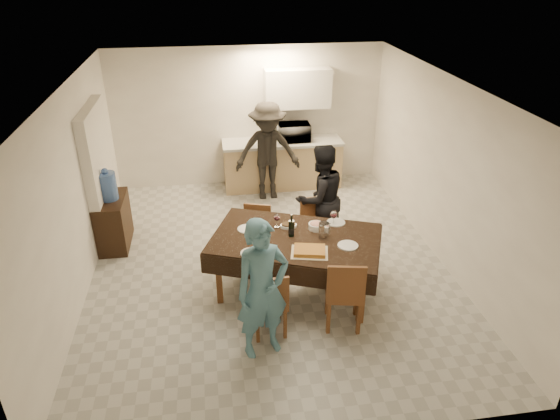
{
  "coord_description": "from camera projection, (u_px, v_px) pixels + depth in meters",
  "views": [
    {
      "loc": [
        -0.74,
        -6.06,
        4.06
      ],
      "look_at": [
        0.11,
        -0.3,
        1.03
      ],
      "focal_mm": 32.0,
      "sensor_mm": 36.0,
      "label": 1
    }
  ],
  "objects": [
    {
      "name": "wall_front",
      "position": [
        315.0,
        333.0,
        4.05
      ],
      "size": [
        5.0,
        0.02,
        2.6
      ],
      "primitive_type": "cube",
      "color": "white",
      "rests_on": "floor"
    },
    {
      "name": "salad_bowl",
      "position": [
        316.0,
        226.0,
        6.52
      ],
      "size": [
        0.2,
        0.2,
        0.08
      ],
      "primitive_type": "cylinder",
      "color": "silver",
      "rests_on": "dining_table"
    },
    {
      "name": "chair_far_left",
      "position": [
        256.0,
        234.0,
        7.01
      ],
      "size": [
        0.49,
        0.5,
        0.47
      ],
      "rotation": [
        0.0,
        0.0,
        2.83
      ],
      "color": "brown",
      "rests_on": "floor"
    },
    {
      "name": "plate_near_left",
      "position": [
        251.0,
        253.0,
        6.0
      ],
      "size": [
        0.26,
        0.26,
        0.01
      ],
      "primitive_type": "cylinder",
      "color": "silver",
      "rests_on": "dining_table"
    },
    {
      "name": "floor",
      "position": [
        269.0,
        264.0,
        7.29
      ],
      "size": [
        5.0,
        6.0,
        0.02
      ],
      "primitive_type": "cube",
      "color": "#B6B6B1",
      "rests_on": "ground"
    },
    {
      "name": "plate_near_right",
      "position": [
        348.0,
        246.0,
        6.16
      ],
      "size": [
        0.26,
        0.26,
        0.01
      ],
      "primitive_type": "cylinder",
      "color": "silver",
      "rests_on": "dining_table"
    },
    {
      "name": "stub_partition",
      "position": [
        100.0,
        175.0,
        7.54
      ],
      "size": [
        0.15,
        1.4,
        2.1
      ],
      "primitive_type": "cube",
      "color": "silver",
      "rests_on": "floor"
    },
    {
      "name": "chair_near_left",
      "position": [
        269.0,
        299.0,
        5.69
      ],
      "size": [
        0.43,
        0.43,
        0.48
      ],
      "rotation": [
        0.0,
        0.0,
        0.07
      ],
      "color": "brown",
      "rests_on": "floor"
    },
    {
      "name": "person_far",
      "position": [
        320.0,
        198.0,
        7.33
      ],
      "size": [
        0.98,
        0.88,
        1.66
      ],
      "primitive_type": "imported",
      "rotation": [
        0.0,
        0.0,
        3.52
      ],
      "color": "black",
      "rests_on": "floor"
    },
    {
      "name": "water_pitcher",
      "position": [
        324.0,
        230.0,
        6.3
      ],
      "size": [
        0.13,
        0.13,
        0.21
      ],
      "primitive_type": "cylinder",
      "color": "white",
      "rests_on": "dining_table"
    },
    {
      "name": "dining_table",
      "position": [
        296.0,
        240.0,
        6.36
      ],
      "size": [
        2.41,
        1.91,
        0.82
      ],
      "rotation": [
        0.0,
        0.0,
        -0.37
      ],
      "color": "black",
      "rests_on": "floor"
    },
    {
      "name": "plate_far_left",
      "position": [
        247.0,
        229.0,
        6.53
      ],
      "size": [
        0.24,
        0.24,
        0.01
      ],
      "primitive_type": "cylinder",
      "color": "silver",
      "rests_on": "dining_table"
    },
    {
      "name": "kitchen_worktop",
      "position": [
        282.0,
        142.0,
        9.31
      ],
      "size": [
        2.24,
        0.64,
        0.05
      ],
      "primitive_type": "cube",
      "color": "#B6B7B1",
      "rests_on": "kitchen_base_cabinet"
    },
    {
      "name": "wall_back",
      "position": [
        248.0,
        117.0,
        9.32
      ],
      "size": [
        5.0,
        0.02,
        2.6
      ],
      "primitive_type": "cube",
      "color": "white",
      "rests_on": "floor"
    },
    {
      "name": "person_near",
      "position": [
        262.0,
        290.0,
        5.35
      ],
      "size": [
        0.7,
        0.56,
        1.67
      ],
      "primitive_type": "imported",
      "rotation": [
        0.0,
        0.0,
        0.3
      ],
      "color": "teal",
      "rests_on": "floor"
    },
    {
      "name": "upper_cabinet",
      "position": [
        298.0,
        88.0,
        9.02
      ],
      "size": [
        1.2,
        0.34,
        0.7
      ],
      "primitive_type": "cube",
      "color": "silver",
      "rests_on": "wall_back"
    },
    {
      "name": "chair_far_right",
      "position": [
        318.0,
        228.0,
        7.11
      ],
      "size": [
        0.45,
        0.45,
        0.49
      ],
      "rotation": [
        0.0,
        0.0,
        3.23
      ],
      "color": "brown",
      "rests_on": "floor"
    },
    {
      "name": "plate_far_right",
      "position": [
        336.0,
        222.0,
        6.68
      ],
      "size": [
        0.25,
        0.25,
        0.01
      ],
      "primitive_type": "cylinder",
      "color": "silver",
      "rests_on": "dining_table"
    },
    {
      "name": "ceiling",
      "position": [
        267.0,
        86.0,
        6.09
      ],
      "size": [
        5.0,
        6.0,
        0.02
      ],
      "primitive_type": "cube",
      "color": "white",
      "rests_on": "wall_back"
    },
    {
      "name": "wall_right",
      "position": [
        445.0,
        172.0,
        7.01
      ],
      "size": [
        0.02,
        6.0,
        2.6
      ],
      "primitive_type": "cube",
      "color": "white",
      "rests_on": "floor"
    },
    {
      "name": "microwave",
      "position": [
        294.0,
        132.0,
        9.25
      ],
      "size": [
        0.59,
        0.4,
        0.33
      ],
      "primitive_type": "imported",
      "rotation": [
        0.0,
        0.0,
        3.14
      ],
      "color": "silver",
      "rests_on": "kitchen_worktop"
    },
    {
      "name": "wine_glass_a",
      "position": [
        255.0,
        245.0,
        6.01
      ],
      "size": [
        0.08,
        0.08,
        0.19
      ],
      "primitive_type": null,
      "color": "white",
      "rests_on": "dining_table"
    },
    {
      "name": "mushroom_dish",
      "position": [
        288.0,
        226.0,
        6.57
      ],
      "size": [
        0.2,
        0.2,
        0.04
      ],
      "primitive_type": "cylinder",
      "color": "silver",
      "rests_on": "dining_table"
    },
    {
      "name": "console",
      "position": [
        113.0,
        222.0,
        7.6
      ],
      "size": [
        0.42,
        0.84,
        0.78
      ],
      "primitive_type": "cube",
      "color": "black",
      "rests_on": "floor"
    },
    {
      "name": "wine_glass_c",
      "position": [
        277.0,
        220.0,
        6.53
      ],
      "size": [
        0.09,
        0.09,
        0.2
      ],
      "primitive_type": null,
      "color": "white",
      "rests_on": "dining_table"
    },
    {
      "name": "kitchen_base_cabinet",
      "position": [
        282.0,
        165.0,
        9.52
      ],
      "size": [
        2.2,
        0.6,
        0.86
      ],
      "primitive_type": "cube",
      "color": "tan",
      "rests_on": "floor"
    },
    {
      "name": "water_jug",
      "position": [
        107.0,
        186.0,
        7.32
      ],
      "size": [
        0.28,
        0.28,
        0.42
      ],
      "primitive_type": "cylinder",
      "color": "#4A73C6",
      "rests_on": "console"
    },
    {
      "name": "savoury_tart",
      "position": [
        310.0,
        251.0,
        6.01
      ],
      "size": [
        0.5,
        0.42,
        0.06
      ],
      "primitive_type": "cube",
      "rotation": [
        0.0,
        0.0,
        -0.22
      ],
      "color": "#BC8437",
      "rests_on": "dining_table"
    },
    {
      "name": "wine_bottle",
      "position": [
        291.0,
        225.0,
        6.31
      ],
      "size": [
        0.08,
        0.08,
        0.31
      ],
      "primitive_type": null,
      "color": "black",
      "rests_on": "dining_table"
    },
    {
      "name": "wine_glass_b",
      "position": [
        334.0,
        218.0,
        6.59
      ],
      "size": [
        0.09,
        0.09,
        0.21
      ],
      "primitive_type": null,
      "color": "white",
      "rests_on": "dining_table"
    },
    {
      "name": "wall_left",
      "position": [
        74.0,
        195.0,
        6.36
      ],
      "size": [
        0.02,
        6.0,
        2.6
      ],
      "primitive_type": "cube",
      "color": "white",
      "rests_on": "floor"
    },
    {
      "name": "person_kitchen",
      "position": [
        268.0,
        151.0,
        8.87
      ],
      "size": [
        1.15,
        0.66,
        1.78
      ],
      "primitive_type": "imported",
      "color": "black",
      "rests_on": "floor"
    },
    {
      "name": "chair_near_right",
      "position": [
        346.0,
        288.0,
        5.77
      ],
      "size": [
        0.51,
        0.52,
        0.52
      ],
      "rotation": [
        0.0,
        0.0,
        -0.19
      ],
      "color": "brown",
      "rests_on": "floor"
    }
  ]
}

